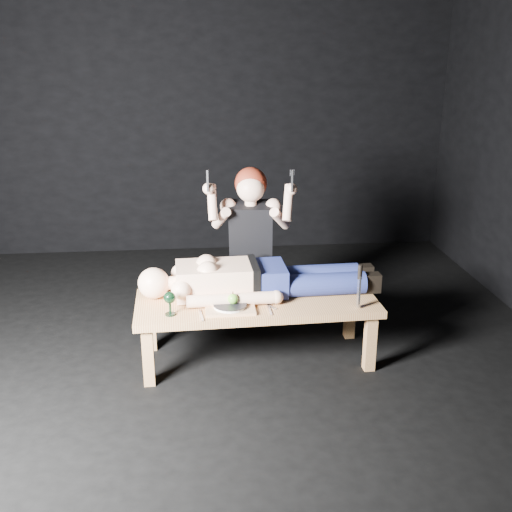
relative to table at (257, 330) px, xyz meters
name	(u,v)px	position (x,y,z in m)	size (l,w,h in m)	color
ground	(216,359)	(-0.29, 0.03, -0.23)	(5.00, 5.00, 0.00)	black
back_wall	(204,107)	(-0.29, 2.53, 1.27)	(5.00, 5.00, 0.00)	black
table	(257,330)	(0.00, 0.00, 0.00)	(1.64, 0.61, 0.45)	tan
lying_man	(262,275)	(0.05, 0.12, 0.36)	(1.70, 0.52, 0.27)	beige
kneeling_woman	(251,246)	(0.01, 0.57, 0.43)	(0.70, 0.78, 1.31)	black
serving_tray	(230,308)	(-0.19, -0.14, 0.23)	(0.32, 0.23, 0.02)	tan
plate	(230,306)	(-0.19, -0.14, 0.25)	(0.22, 0.22, 0.02)	white
apple	(233,299)	(-0.17, -0.13, 0.30)	(0.07, 0.07, 0.07)	#5DAA2B
goblet	(170,303)	(-0.58, -0.19, 0.30)	(0.08, 0.08, 0.16)	black
fork_flat	(201,315)	(-0.38, -0.22, 0.23)	(0.02, 0.17, 0.01)	#B2B2B7
knife_flat	(269,310)	(0.07, -0.17, 0.23)	(0.02, 0.17, 0.01)	#B2B2B7
spoon_flat	(268,305)	(0.07, -0.10, 0.23)	(0.02, 0.17, 0.01)	#B2B2B7
carving_knife	(359,287)	(0.65, -0.20, 0.38)	(0.04, 0.04, 0.30)	#B2B2B7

